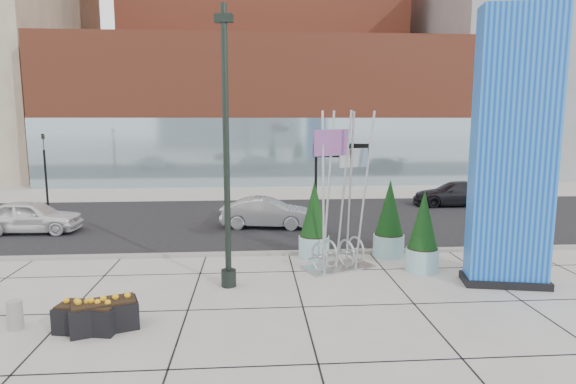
{
  "coord_description": "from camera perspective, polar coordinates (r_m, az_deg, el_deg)",
  "views": [
    {
      "loc": [
        -0.28,
        -13.01,
        4.9
      ],
      "look_at": [
        0.83,
        2.0,
        2.62
      ],
      "focal_mm": 30.0,
      "sensor_mm": 36.0,
      "label": 1
    }
  ],
  "objects": [
    {
      "name": "ground",
      "position": [
        13.91,
        -2.86,
        -12.03
      ],
      "size": [
        160.0,
        160.0,
        0.0
      ],
      "primitive_type": "plane",
      "color": "#9E9991",
      "rests_on": "ground"
    },
    {
      "name": "street_asphalt",
      "position": [
        23.53,
        -3.45,
        -3.4
      ],
      "size": [
        80.0,
        12.0,
        0.02
      ],
      "primitive_type": "cube",
      "color": "black",
      "rests_on": "ground"
    },
    {
      "name": "curb_edge",
      "position": [
        17.69,
        -3.17,
        -7.28
      ],
      "size": [
        80.0,
        0.3,
        0.12
      ],
      "primitive_type": "cube",
      "color": "gray",
      "rests_on": "ground"
    },
    {
      "name": "tower_podium",
      "position": [
        40.04,
        -2.42,
        9.47
      ],
      "size": [
        34.0,
        10.0,
        11.0
      ],
      "primitive_type": "cube",
      "color": "brown",
      "rests_on": "ground"
    },
    {
      "name": "tower_glass_front",
      "position": [
        35.32,
        -2.14,
        4.71
      ],
      "size": [
        34.0,
        0.6,
        5.0
      ],
      "primitive_type": "cube",
      "color": "#8CA5B2",
      "rests_on": "ground"
    },
    {
      "name": "building_grey_parking",
      "position": [
        52.28,
        26.63,
        12.22
      ],
      "size": [
        20.0,
        18.0,
        18.0
      ],
      "primitive_type": "cube",
      "color": "slate",
      "rests_on": "ground"
    },
    {
      "name": "blue_pylon",
      "position": [
        15.34,
        25.12,
        4.01
      ],
      "size": [
        2.58,
        1.53,
        8.05
      ],
      "rotation": [
        0.0,
        0.0,
        -0.2
      ],
      "color": "#0B3EB3",
      "rests_on": "ground"
    },
    {
      "name": "lamp_post",
      "position": [
        13.89,
        -7.27,
        1.88
      ],
      "size": [
        0.54,
        0.44,
        8.03
      ],
      "rotation": [
        0.0,
        0.0,
        -0.23
      ],
      "color": "black",
      "rests_on": "ground"
    },
    {
      "name": "public_art_sculpture",
      "position": [
        15.95,
        6.08,
        -4.24
      ],
      "size": [
        2.56,
        1.95,
        5.21
      ],
      "rotation": [
        0.0,
        0.0,
        0.4
      ],
      "color": "#B5B8BA",
      "rests_on": "ground"
    },
    {
      "name": "concrete_bollard",
      "position": [
        13.34,
        -29.62,
        -12.55
      ],
      "size": [
        0.35,
        0.35,
        0.68
      ],
      "primitive_type": "cylinder",
      "color": "gray",
      "rests_on": "ground"
    },
    {
      "name": "overhead_street_sign",
      "position": [
        17.05,
        5.66,
        3.85
      ],
      "size": [
        1.88,
        0.72,
        4.07
      ],
      "rotation": [
        0.0,
        0.0,
        -0.3
      ],
      "color": "black",
      "rests_on": "ground"
    },
    {
      "name": "round_planter_east",
      "position": [
        17.68,
        11.92,
        -3.27
      ],
      "size": [
        1.11,
        1.11,
        2.78
      ],
      "color": "#9DCDD3",
      "rests_on": "ground"
    },
    {
      "name": "round_planter_mid",
      "position": [
        16.21,
        15.72,
        -4.71
      ],
      "size": [
        1.06,
        1.06,
        2.65
      ],
      "color": "#9DCDD3",
      "rests_on": "ground"
    },
    {
      "name": "round_planter_west",
      "position": [
        17.13,
        3.12,
        -3.52
      ],
      "size": [
        1.1,
        1.1,
        2.75
      ],
      "color": "#9DCDD3",
      "rests_on": "ground"
    },
    {
      "name": "box_planter_north",
      "position": [
        12.41,
        -20.96,
        -13.34
      ],
      "size": [
        1.67,
        1.22,
        0.83
      ],
      "rotation": [
        0.0,
        0.0,
        0.35
      ],
      "color": "black",
      "rests_on": "ground"
    },
    {
      "name": "box_planter_south",
      "position": [
        12.48,
        -22.62,
        -13.42
      ],
      "size": [
        1.53,
        0.97,
        0.78
      ],
      "rotation": [
        0.0,
        0.0,
        -0.19
      ],
      "color": "black",
      "rests_on": "ground"
    },
    {
      "name": "car_white_west",
      "position": [
        23.67,
        -28.16,
        -2.61
      ],
      "size": [
        4.22,
        1.81,
        1.42
      ],
      "primitive_type": "imported",
      "rotation": [
        0.0,
        0.0,
        1.54
      ],
      "color": "white",
      "rests_on": "ground"
    },
    {
      "name": "car_silver_mid",
      "position": [
        21.93,
        -2.56,
        -2.51
      ],
      "size": [
        4.25,
        2.0,
        1.35
      ],
      "primitive_type": "imported",
      "rotation": [
        0.0,
        0.0,
        1.42
      ],
      "color": "#A6A8AD",
      "rests_on": "ground"
    },
    {
      "name": "car_dark_east",
      "position": [
        29.04,
        19.2,
        -0.22
      ],
      "size": [
        4.81,
        2.19,
        1.37
      ],
      "primitive_type": "imported",
      "rotation": [
        0.0,
        0.0,
        -1.63
      ],
      "color": "black",
      "rests_on": "ground"
    },
    {
      "name": "traffic_signal",
      "position": [
        30.48,
        -26.85,
        2.79
      ],
      "size": [
        0.15,
        0.18,
        4.1
      ],
      "color": "black",
      "rests_on": "ground"
    }
  ]
}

